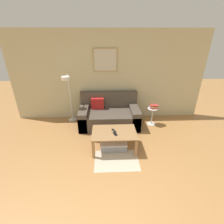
% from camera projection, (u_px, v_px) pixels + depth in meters
% --- Properties ---
extents(wall_back, '(5.60, 0.09, 2.55)m').
position_uv_depth(wall_back, '(108.00, 77.00, 4.70)').
color(wall_back, '#C6BC93').
rests_on(wall_back, ground_plane).
extents(area_rug, '(0.92, 0.65, 0.01)m').
position_uv_depth(area_rug, '(117.00, 160.00, 3.41)').
color(area_rug, '#C1B299').
rests_on(area_rug, ground_plane).
extents(couch, '(1.67, 0.95, 0.88)m').
position_uv_depth(couch, '(109.00, 115.00, 4.69)').
color(couch, '#4C4238').
rests_on(couch, ground_plane).
extents(coffee_table, '(0.98, 0.65, 0.45)m').
position_uv_depth(coffee_table, '(114.00, 135.00, 3.61)').
color(coffee_table, '#997047').
rests_on(coffee_table, ground_plane).
extents(storage_bin, '(0.61, 0.42, 0.19)m').
position_uv_depth(storage_bin, '(114.00, 144.00, 3.77)').
color(storage_bin, gray).
rests_on(storage_bin, ground_plane).
extents(floor_lamp, '(0.25, 0.51, 1.42)m').
position_uv_depth(floor_lamp, '(68.00, 90.00, 4.43)').
color(floor_lamp, white).
rests_on(floor_lamp, ground_plane).
extents(side_table, '(0.28, 0.28, 0.51)m').
position_uv_depth(side_table, '(152.00, 115.00, 4.66)').
color(side_table, silver).
rests_on(side_table, ground_plane).
extents(book_stack, '(0.24, 0.18, 0.10)m').
position_uv_depth(book_stack, '(154.00, 106.00, 4.55)').
color(book_stack, '#8C4C93').
rests_on(book_stack, side_table).
extents(remote_control, '(0.10, 0.15, 0.02)m').
position_uv_depth(remote_control, '(114.00, 131.00, 3.61)').
color(remote_control, black).
rests_on(remote_control, coffee_table).
extents(cell_phone, '(0.11, 0.15, 0.01)m').
position_uv_depth(cell_phone, '(115.00, 134.00, 3.50)').
color(cell_phone, black).
rests_on(cell_phone, coffee_table).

